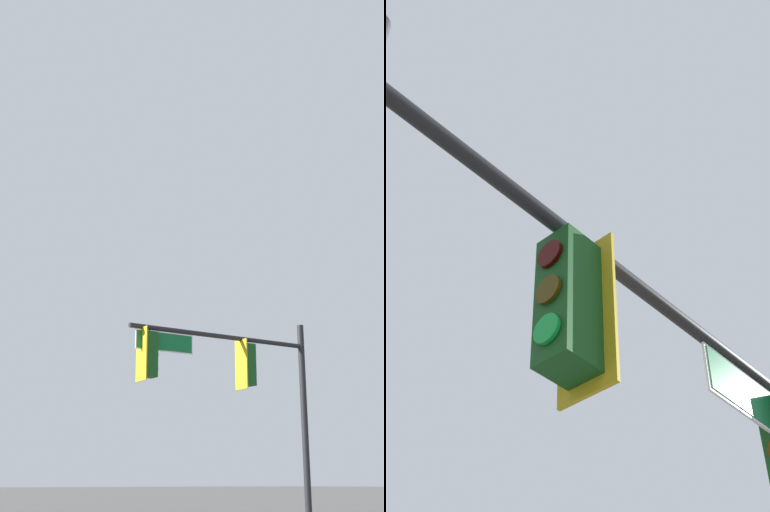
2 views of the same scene
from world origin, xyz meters
The scene contains 1 object.
signal_pole_near centered at (-3.62, -7.48, 3.97)m, with size 5.46×0.83×5.57m.
Camera 2 is at (-7.11, -9.77, 1.20)m, focal length 50.00 mm.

